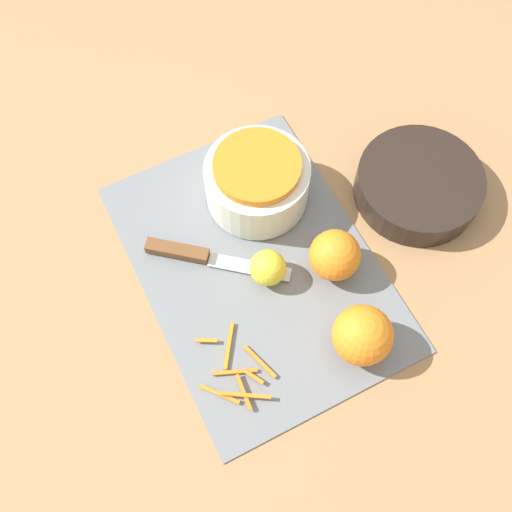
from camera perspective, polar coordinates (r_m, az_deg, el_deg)
name	(u,v)px	position (r m, az deg, el deg)	size (l,w,h in m)	color
ground_plane	(256,266)	(0.89, 0.00, -0.99)	(4.00, 4.00, 0.00)	#9E754C
cutting_board	(256,265)	(0.89, 0.00, -0.91)	(0.46, 0.33, 0.01)	slate
bowl_speckled	(257,181)	(0.91, 0.09, 7.19)	(0.16, 0.16, 0.09)	silver
bowl_dark	(417,183)	(0.97, 15.07, 6.73)	(0.19, 0.19, 0.05)	black
knife	(192,254)	(0.89, -6.07, 0.19)	(0.15, 0.18, 0.02)	brown
orange_left	(363,335)	(0.82, 10.11, -7.43)	(0.08, 0.08, 0.08)	orange
orange_right	(335,255)	(0.86, 7.52, 0.07)	(0.07, 0.07, 0.07)	orange
lemon	(268,268)	(0.86, 1.13, -1.13)	(0.05, 0.05, 0.05)	yellow
peel_pile	(237,373)	(0.83, -1.78, -11.10)	(0.12, 0.10, 0.01)	orange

